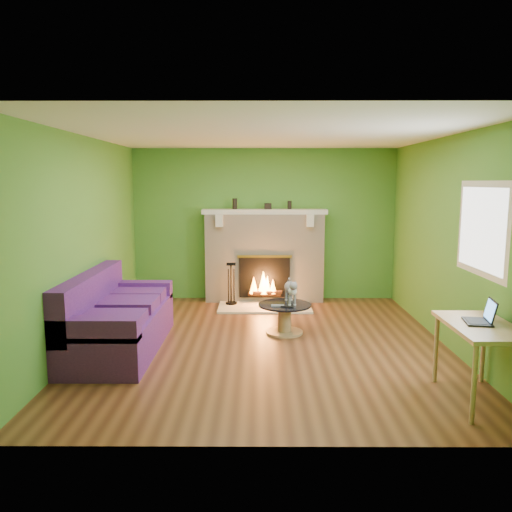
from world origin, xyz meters
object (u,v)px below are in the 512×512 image
(desk, at_px, (481,334))
(cat, at_px, (291,290))
(sofa, at_px, (115,320))
(coffee_table, at_px, (285,316))

(desk, bearing_deg, cat, 126.82)
(sofa, distance_m, cat, 2.31)
(sofa, bearing_deg, cat, 18.18)
(coffee_table, height_order, cat, cat)
(sofa, bearing_deg, desk, -20.76)
(sofa, bearing_deg, coffee_table, 17.60)
(sofa, height_order, coffee_table, sofa)
(coffee_table, bearing_deg, sofa, -162.40)
(coffee_table, xyz_separation_m, desk, (1.70, -2.11, 0.42))
(cat, bearing_deg, sofa, -167.67)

